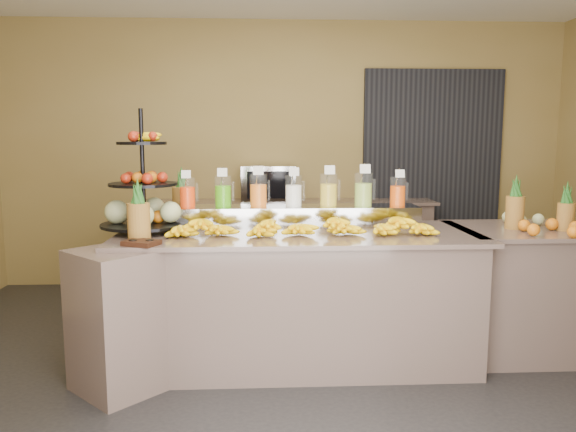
{
  "coord_description": "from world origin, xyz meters",
  "views": [
    {
      "loc": [
        -0.27,
        -3.54,
        1.59
      ],
      "look_at": [
        -0.07,
        0.3,
        1.05
      ],
      "focal_mm": 35.0,
      "sensor_mm": 36.0,
      "label": 1
    }
  ],
  "objects": [
    {
      "name": "buffet_counter",
      "position": [
        -0.12,
        0.26,
        0.47
      ],
      "size": [
        2.75,
        1.25,
        0.93
      ],
      "color": "gray",
      "rests_on": "ground"
    },
    {
      "name": "oven_warmer",
      "position": [
        -0.17,
        2.25,
        1.11
      ],
      "size": [
        0.56,
        0.41,
        0.37
      ],
      "primitive_type": "cube",
      "rotation": [
        0.0,
        0.0,
        -0.04
      ],
      "color": "gray",
      "rests_on": "back_ledge"
    },
    {
      "name": "juice_pitcher_green",
      "position": [
        -0.54,
        0.58,
        1.18
      ],
      "size": [
        0.12,
        0.13,
        0.3
      ],
      "color": "silver",
      "rests_on": "pitcher_tray"
    },
    {
      "name": "juice_pitcher_lemon",
      "position": [
        0.24,
        0.58,
        1.19
      ],
      "size": [
        0.13,
        0.13,
        0.31
      ],
      "color": "silver",
      "rests_on": "pitcher_tray"
    },
    {
      "name": "ground",
      "position": [
        0.0,
        0.0,
        0.0
      ],
      "size": [
        6.0,
        6.0,
        0.0
      ],
      "primitive_type": "plane",
      "color": "black",
      "rests_on": "ground"
    },
    {
      "name": "pineapple_left_b",
      "position": [
        -0.87,
        0.81,
        1.1
      ],
      "size": [
        0.15,
        0.15,
        0.44
      ],
      "rotation": [
        0.0,
        0.0,
        -0.09
      ],
      "color": "brown",
      "rests_on": "buffet_counter"
    },
    {
      "name": "pineapple_left_a",
      "position": [
        -1.04,
        0.03,
        1.08
      ],
      "size": [
        0.14,
        0.14,
        0.4
      ],
      "rotation": [
        0.0,
        0.0,
        0.36
      ],
      "color": "brown",
      "rests_on": "buffet_counter"
    },
    {
      "name": "pitcher_tray",
      "position": [
        -0.02,
        0.58,
        1.01
      ],
      "size": [
        1.85,
        0.3,
        0.15
      ],
      "primitive_type": "cube",
      "color": "gray",
      "rests_on": "buffet_counter"
    },
    {
      "name": "right_fruit_pile",
      "position": [
        1.72,
        0.23,
        1.01
      ],
      "size": [
        0.45,
        0.43,
        0.24
      ],
      "color": "brown",
      "rests_on": "right_counter"
    },
    {
      "name": "juice_pitcher_orange_c",
      "position": [
        0.76,
        0.58,
        1.18
      ],
      "size": [
        0.12,
        0.12,
        0.28
      ],
      "color": "silver",
      "rests_on": "pitcher_tray"
    },
    {
      "name": "back_ledge",
      "position": [
        0.0,
        2.25,
        0.47
      ],
      "size": [
        3.1,
        0.55,
        0.93
      ],
      "color": "gray",
      "rests_on": "ground"
    },
    {
      "name": "banana_heap",
      "position": [
        0.02,
        0.22,
        1.0
      ],
      "size": [
        1.88,
        0.17,
        0.16
      ],
      "color": "yellow",
      "rests_on": "buffet_counter"
    },
    {
      "name": "room_envelope",
      "position": [
        0.19,
        0.79,
        1.88
      ],
      "size": [
        6.04,
        5.02,
        2.82
      ],
      "color": "olive",
      "rests_on": "ground"
    },
    {
      "name": "juice_pitcher_milk",
      "position": [
        -0.02,
        0.58,
        1.18
      ],
      "size": [
        0.12,
        0.13,
        0.3
      ],
      "color": "silver",
      "rests_on": "pitcher_tray"
    },
    {
      "name": "juice_pitcher_orange_b",
      "position": [
        -0.28,
        0.58,
        1.19
      ],
      "size": [
        0.13,
        0.13,
        0.31
      ],
      "color": "silver",
      "rests_on": "pitcher_tray"
    },
    {
      "name": "juice_pitcher_orange_a",
      "position": [
        -0.8,
        0.58,
        1.18
      ],
      "size": [
        0.12,
        0.12,
        0.28
      ],
      "color": "silver",
      "rests_on": "pitcher_tray"
    },
    {
      "name": "condiment_caddy",
      "position": [
        -0.99,
        -0.12,
        0.95
      ],
      "size": [
        0.25,
        0.22,
        0.03
      ],
      "primitive_type": "cube",
      "rotation": [
        0.0,
        0.0,
        -0.43
      ],
      "color": "black",
      "rests_on": "buffet_counter"
    },
    {
      "name": "juice_pitcher_lime",
      "position": [
        0.5,
        0.58,
        1.19
      ],
      "size": [
        0.13,
        0.14,
        0.32
      ],
      "color": "silver",
      "rests_on": "pitcher_tray"
    },
    {
      "name": "fruit_stand",
      "position": [
        -1.04,
        0.41,
        1.15
      ],
      "size": [
        0.62,
        0.62,
        0.85
      ],
      "rotation": [
        0.0,
        0.0,
        0.01
      ],
      "color": "black",
      "rests_on": "buffet_counter"
    },
    {
      "name": "right_counter",
      "position": [
        1.7,
        0.4,
        0.47
      ],
      "size": [
        1.08,
        0.88,
        0.93
      ],
      "color": "gray",
      "rests_on": "ground"
    }
  ]
}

